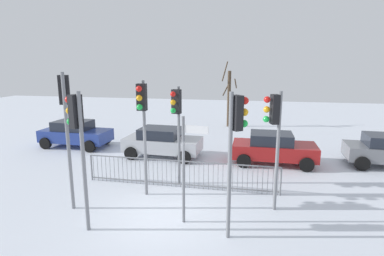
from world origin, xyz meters
name	(u,v)px	position (x,y,z in m)	size (l,w,h in m)	color
ground_plane	(164,216)	(0.00, 0.00, 0.00)	(60.00, 60.00, 0.00)	silver
traffic_light_rear_left	(177,114)	(-0.18, 2.61, 2.79)	(0.37, 0.55, 3.81)	slate
traffic_light_foreground_right	(235,133)	(2.16, -0.71, 2.93)	(0.48, 0.45, 3.99)	slate
traffic_light_rear_right	(77,130)	(-2.05, -1.10, 2.91)	(0.54, 0.38, 3.97)	slate
traffic_light_foreground_left	(66,110)	(-3.14, 0.13, 3.24)	(0.41, 0.52, 4.42)	slate
traffic_light_mid_right	(142,113)	(-1.07, 1.35, 3.01)	(0.32, 0.57, 4.10)	slate
traffic_light_mid_left	(274,125)	(3.26, 1.09, 2.82)	(0.55, 0.37, 3.85)	slate
direction_sign_post	(185,165)	(0.74, -0.22, 1.80)	(0.78, 0.18, 3.22)	slate
pedestrian_guard_railing	(180,174)	(0.00, 2.35, 0.55)	(7.43, 0.20, 1.07)	slate
car_red_far	(273,148)	(3.64, 5.93, 0.77)	(3.82, 1.95, 1.47)	maroon
car_blue_mid	(75,133)	(-7.10, 7.01, 0.77)	(3.88, 2.08, 1.47)	navy
car_silver_near	(162,142)	(-1.77, 6.06, 0.77)	(3.89, 2.11, 1.47)	#B2B5BA
bare_tree_left	(229,97)	(0.95, 14.24, 2.16)	(1.09, 1.07, 4.71)	#473828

